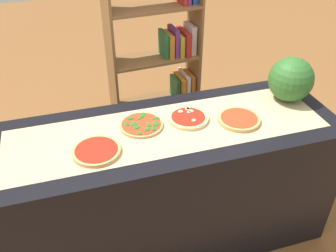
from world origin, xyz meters
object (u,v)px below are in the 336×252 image
object	(u,v)px
bookshelf	(166,65)
pizza_mushroom_2	(188,118)
pizza_plain_3	(239,119)
pizza_plain_0	(96,151)
pizza_spinach_1	(141,125)
watermelon	(291,79)

from	to	relation	value
bookshelf	pizza_mushroom_2	bearing A→B (deg)	-99.10
pizza_mushroom_2	bookshelf	bearing A→B (deg)	80.90
pizza_mushroom_2	pizza_plain_3	bearing A→B (deg)	-19.76
pizza_plain_0	pizza_spinach_1	xyz separation A→B (m)	(0.28, 0.17, -0.00)
pizza_spinach_1	pizza_mushroom_2	size ratio (longest dim) A/B	1.05
pizza_mushroom_2	watermelon	world-z (taller)	watermelon
pizza_mushroom_2	watermelon	distance (m)	0.70
pizza_plain_0	pizza_mushroom_2	world-z (taller)	pizza_mushroom_2
pizza_plain_3	watermelon	distance (m)	0.45
pizza_plain_3	watermelon	bearing A→B (deg)	19.42
pizza_mushroom_2	watermelon	size ratio (longest dim) A/B	0.85
pizza_spinach_1	bookshelf	bearing A→B (deg)	66.19
pizza_mushroom_2	pizza_spinach_1	bearing A→B (deg)	177.14
pizza_spinach_1	pizza_plain_3	distance (m)	0.57
pizza_plain_0	pizza_spinach_1	world-z (taller)	pizza_spinach_1
pizza_spinach_1	pizza_mushroom_2	xyz separation A→B (m)	(0.28, -0.01, 0.00)
pizza_plain_0	watermelon	distance (m)	1.27
pizza_spinach_1	pizza_plain_3	world-z (taller)	same
pizza_plain_0	watermelon	bearing A→B (deg)	8.97
pizza_spinach_1	pizza_plain_3	xyz separation A→B (m)	(0.56, -0.11, 0.00)
watermelon	bookshelf	xyz separation A→B (m)	(-0.52, 0.97, -0.28)
pizza_spinach_1	pizza_mushroom_2	distance (m)	0.28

